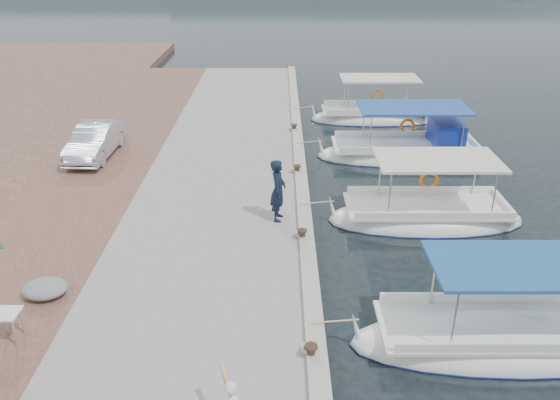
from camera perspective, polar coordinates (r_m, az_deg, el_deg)
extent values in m
plane|color=black|center=(15.08, 3.85, -8.64)|extent=(400.00, 400.00, 0.00)
cube|color=gray|center=(19.38, -5.92, 0.37)|extent=(6.00, 40.00, 0.50)
cube|color=#A39F90|center=(19.16, 2.33, 1.21)|extent=(0.44, 40.00, 0.12)
cube|color=brown|center=(20.51, -19.96, 0.35)|extent=(4.00, 40.00, 0.50)
ellipsoid|color=white|center=(14.01, 22.64, -13.71)|extent=(7.28, 2.19, 1.30)
ellipsoid|color=#162999|center=(14.03, 22.62, -13.77)|extent=(7.32, 2.24, 0.22)
cube|color=white|center=(13.72, 22.99, -12.08)|extent=(5.97, 1.89, 0.08)
cube|color=#1D5495|center=(12.92, 24.98, -6.19)|extent=(4.37, 2.02, 0.08)
cylinder|color=silver|center=(12.09, 17.74, -11.97)|extent=(0.05, 0.05, 1.60)
torus|color=orange|center=(14.36, 22.93, -8.06)|extent=(0.68, 0.12, 0.68)
ellipsoid|color=white|center=(18.73, 14.90, -2.04)|extent=(6.43, 2.38, 1.30)
ellipsoid|color=#162999|center=(18.74, 14.90, -2.09)|extent=(6.46, 2.43, 0.22)
cube|color=white|center=(18.51, 15.07, -0.67)|extent=(5.27, 2.05, 0.08)
cube|color=silver|center=(17.91, 16.17, 4.04)|extent=(3.86, 2.19, 0.08)
cylinder|color=silver|center=(17.06, 11.39, 0.40)|extent=(0.05, 0.05, 1.60)
torus|color=orange|center=(19.39, 15.30, 2.01)|extent=(0.68, 0.12, 0.68)
ellipsoid|color=white|center=(24.06, 12.82, 4.49)|extent=(7.45, 2.54, 1.30)
ellipsoid|color=#162999|center=(24.07, 12.82, 4.45)|extent=(7.49, 2.59, 0.22)
cube|color=white|center=(23.89, 12.94, 5.61)|extent=(6.11, 2.18, 0.08)
cube|color=#204AA0|center=(23.44, 13.78, 9.36)|extent=(4.47, 2.34, 0.08)
cylinder|color=silver|center=(22.43, 9.43, 6.77)|extent=(0.05, 0.05, 1.60)
torus|color=orange|center=(24.93, 13.15, 7.52)|extent=(0.68, 0.12, 0.68)
cube|color=#162999|center=(24.15, 16.97, 6.73)|extent=(1.20, 1.78, 1.00)
ellipsoid|color=white|center=(28.81, 9.72, 8.28)|extent=(6.43, 2.18, 1.30)
ellipsoid|color=#162999|center=(28.82, 9.72, 8.24)|extent=(6.46, 2.22, 0.22)
cube|color=white|center=(28.67, 9.80, 9.23)|extent=(5.27, 1.87, 0.08)
cube|color=silver|center=(28.29, 10.38, 12.41)|extent=(3.86, 2.00, 0.08)
cylinder|color=silver|center=(27.47, 7.16, 10.42)|extent=(0.05, 0.05, 1.60)
torus|color=orange|center=(29.58, 10.13, 10.62)|extent=(0.68, 0.12, 0.68)
cylinder|color=black|center=(11.90, 3.25, -15.59)|extent=(0.18, 0.18, 0.30)
cylinder|color=black|center=(11.80, 3.27, -15.04)|extent=(0.28, 0.28, 0.05)
cylinder|color=black|center=(15.99, 2.33, -3.69)|extent=(0.18, 0.18, 0.30)
cylinder|color=black|center=(15.92, 2.34, -3.22)|extent=(0.28, 0.28, 0.05)
cylinder|color=black|center=(20.49, 1.82, 3.18)|extent=(0.18, 0.18, 0.30)
cylinder|color=black|center=(20.44, 1.83, 3.57)|extent=(0.28, 0.28, 0.05)
cylinder|color=black|center=(25.18, 1.49, 7.54)|extent=(0.18, 0.18, 0.30)
cylinder|color=black|center=(25.14, 1.50, 7.86)|extent=(0.28, 0.28, 0.05)
sphere|color=silver|center=(9.83, -5.14, -18.99)|extent=(0.22, 0.22, 0.22)
cone|color=#EAA566|center=(10.14, -5.65, -18.11)|extent=(0.33, 0.67, 0.27)
imported|color=black|center=(16.77, -0.20, 1.02)|extent=(0.57, 0.78, 1.99)
imported|color=silver|center=(23.25, -18.77, 5.90)|extent=(1.53, 4.00, 1.30)
ellipsoid|color=gray|center=(14.79, -23.35, -8.50)|extent=(1.10, 0.90, 0.40)
cylinder|color=silver|center=(13.32, -25.99, -12.38)|extent=(0.06, 0.06, 0.70)
cylinder|color=silver|center=(13.77, -26.84, -11.23)|extent=(0.06, 0.06, 0.70)
cylinder|color=silver|center=(13.60, -25.31, -11.37)|extent=(0.06, 0.06, 0.70)
cube|color=white|center=(13.34, -26.73, -10.54)|extent=(0.55, 0.55, 0.03)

